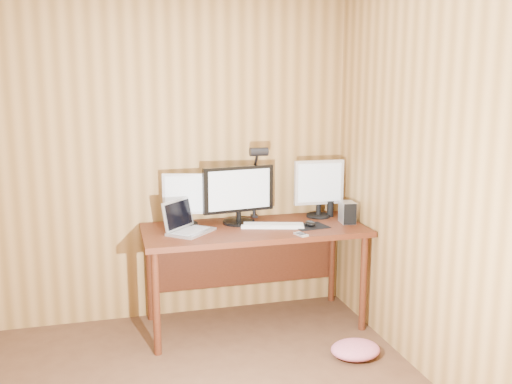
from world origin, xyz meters
name	(u,v)px	position (x,y,z in m)	size (l,w,h in m)	color
room_shell	(127,219)	(0.00, 0.00, 1.25)	(4.00, 4.00, 4.00)	#52331F
desk	(252,241)	(0.93, 1.70, 0.63)	(1.60, 0.70, 0.75)	#4A1E0F
monitor_center	(239,194)	(0.85, 1.77, 0.97)	(0.55, 0.24, 0.43)	black
monitor_left	(186,198)	(0.46, 1.80, 0.96)	(0.34, 0.16, 0.39)	black
monitor_right	(319,187)	(1.50, 1.82, 0.99)	(0.40, 0.19, 0.45)	black
laptop	(186,224)	(0.43, 1.62, 0.81)	(0.39, 0.40, 0.23)	silver
keyboard	(272,225)	(1.06, 1.61, 0.76)	(0.47, 0.26, 0.02)	silver
mousepad	(310,226)	(1.33, 1.55, 0.75)	(0.24, 0.20, 0.00)	black
mouse	(310,223)	(1.33, 1.55, 0.77)	(0.07, 0.11, 0.04)	black
hard_drive	(347,212)	(1.64, 1.58, 0.83)	(0.12, 0.16, 0.16)	silver
phone	(301,234)	(1.18, 1.33, 0.76)	(0.08, 0.12, 0.01)	silver
speaker	(330,209)	(1.59, 1.80, 0.81)	(0.05, 0.05, 0.12)	black
desk_lamp	(257,172)	(1.01, 1.86, 1.12)	(0.14, 0.20, 0.60)	black
fabric_pile	(355,350)	(1.44, 0.96, 0.05)	(0.33, 0.27, 0.11)	#C76076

